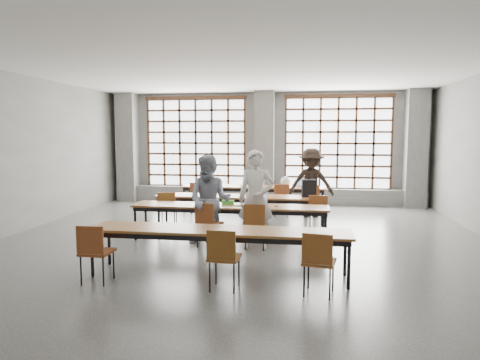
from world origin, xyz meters
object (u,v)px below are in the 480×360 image
object	(u,v)px
desk_row_c	(230,208)
laptop_front	(258,202)
desk_row_b	(240,198)
chair_back_left	(199,195)
mouse	(276,206)
chair_back_right	(311,197)
chair_back_mid	(281,197)
backpack	(309,188)
desk_row_a	(253,188)
chair_mid_left	(167,206)
plastic_bag	(285,181)
chair_mid_right	(318,210)
chair_near_mid	(223,253)
chair_near_right	(318,257)
desk_row_d	(218,233)
student_female	(210,201)
green_box	(228,202)
chair_front_right	(255,221)
student_male	(256,199)
phone	(238,206)
chair_front_left	(207,220)
red_pouch	(97,249)
student_back	(311,183)
chair_mid_centre	(255,209)
laptop_back	(302,184)
chair_near_left	(94,248)

from	to	relation	value
desk_row_c	laptop_front	size ratio (longest dim) A/B	9.41
desk_row_b	chair_back_left	xyz separation A→B (m)	(-1.34, 1.30, -0.13)
mouse	chair_back_right	bearing A→B (deg)	74.86
chair_back_mid	backpack	xyz separation A→B (m)	(0.71, -1.25, 0.39)
desk_row_a	chair_back_mid	bearing A→B (deg)	-37.56
chair_mid_left	plastic_bag	size ratio (longest dim) A/B	3.08
chair_back_right	chair_mid_right	size ratio (longest dim) A/B	1.00
desk_row_b	chair_near_mid	world-z (taller)	chair_near_mid
chair_back_right	chair_near_right	xyz separation A→B (m)	(0.02, -5.55, 0.00)
chair_mid_left	desk_row_c	bearing A→B (deg)	-25.85
chair_back_left	desk_row_c	bearing A→B (deg)	-63.63
desk_row_c	laptop_front	bearing A→B (deg)	10.81
desk_row_d	student_female	size ratio (longest dim) A/B	2.25
chair_back_mid	laptop_front	world-z (taller)	laptop_front
chair_near_right	green_box	size ratio (longest dim) A/B	3.52
chair_back_mid	chair_front_right	bearing A→B (deg)	-95.10
student_female	student_male	bearing A→B (deg)	3.74
desk_row_a	desk_row_d	bearing A→B (deg)	-88.55
chair_front_right	student_male	bearing A→B (deg)	89.32
chair_near_mid	green_box	world-z (taller)	chair_near_mid
green_box	chair_near_right	bearing A→B (deg)	-59.11
chair_back_left	phone	size ratio (longest dim) A/B	6.77
chair_back_left	chair_back_right	size ratio (longest dim) A/B	1.00
mouse	plastic_bag	world-z (taller)	plastic_bag
chair_back_mid	chair_front_left	distance (m)	3.54
red_pouch	student_back	bearing A→B (deg)	60.57
green_box	plastic_bag	xyz separation A→B (m)	(1.03, 3.29, 0.10)
mouse	chair_mid_right	bearing A→B (deg)	42.56
desk_row_c	chair_near_right	size ratio (longest dim) A/B	4.55
plastic_bag	desk_row_c	bearing A→B (deg)	-106.18
chair_back_right	mouse	bearing A→B (deg)	-105.14
chair_mid_centre	chair_front_right	distance (m)	1.41
student_female	chair_front_left	bearing A→B (deg)	-96.86
laptop_back	plastic_bag	bearing A→B (deg)	-172.90
desk_row_c	student_male	world-z (taller)	student_male
chair_near_left	laptop_front	size ratio (longest dim) A/B	2.07
chair_mid_right	chair_near_right	xyz separation A→B (m)	(-0.10, -3.62, 0.00)
chair_front_left	mouse	size ratio (longest dim) A/B	8.98
student_male	desk_row_c	bearing A→B (deg)	136.58
chair_near_right	red_pouch	xyz separation A→B (m)	(-3.19, 0.08, -0.04)
desk_row_a	chair_near_right	distance (m)	6.39
desk_row_d	chair_front_left	xyz separation A→B (m)	(-0.54, 1.60, -0.13)
chair_back_right	student_male	xyz separation A→B (m)	(-1.08, -3.19, 0.40)
laptop_front	mouse	xyz separation A→B (m)	(0.38, -0.13, -0.04)
chair_back_left	chair_near_mid	world-z (taller)	same
desk_row_c	student_female	distance (m)	0.62
chair_mid_left	phone	distance (m)	1.97
chair_back_left	chair_mid_left	distance (m)	1.95
phone	backpack	distance (m)	2.11
chair_mid_left	mouse	size ratio (longest dim) A/B	8.98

